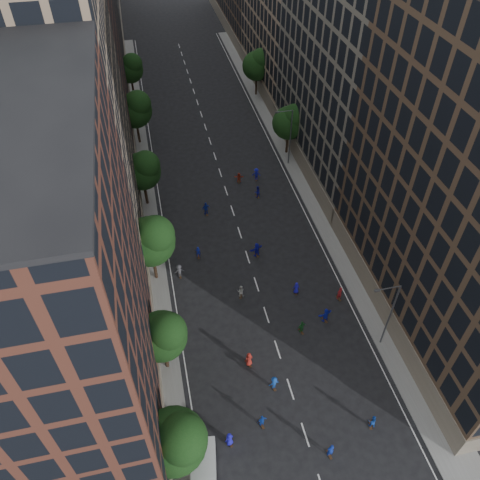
{
  "coord_description": "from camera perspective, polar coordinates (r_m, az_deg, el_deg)",
  "views": [
    {
      "loc": [
        -9.54,
        -11.72,
        41.25
      ],
      "look_at": [
        -0.71,
        28.11,
        2.0
      ],
      "focal_mm": 35.0,
      "sensor_mm": 36.0,
      "label": 1
    }
  ],
  "objects": [
    {
      "name": "skater_8",
      "position": [
        52.65,
        0.09,
        -6.29
      ],
      "size": [
        0.94,
        0.82,
        1.63
      ],
      "primitive_type": "imported",
      "rotation": [
        0.0,
        0.0,
        2.85
      ],
      "color": "#BABBB6",
      "rests_on": "ground"
    },
    {
      "name": "skater_7",
      "position": [
        53.5,
        12.03,
        -6.4
      ],
      "size": [
        0.74,
        0.58,
        1.81
      ],
      "primitive_type": "imported",
      "rotation": [
        0.0,
        0.0,
        3.38
      ],
      "color": "maroon",
      "rests_on": "ground"
    },
    {
      "name": "skater_14",
      "position": [
        65.62,
        2.12,
        5.86
      ],
      "size": [
        1.01,
        0.9,
        1.72
      ],
      "primitive_type": "imported",
      "rotation": [
        0.0,
        0.0,
        3.49
      ],
      "color": "#1315A0",
      "rests_on": "ground"
    },
    {
      "name": "cargo_van",
      "position": [
        42.64,
        -4.43,
        -26.07
      ],
      "size": [
        2.78,
        4.78,
        2.41
      ],
      "rotation": [
        0.0,
        0.0,
        -0.15
      ],
      "color": "silver",
      "rests_on": "ground"
    },
    {
      "name": "tree_left_4",
      "position": [
        76.17,
        -12.62,
        15.36
      ],
      "size": [
        5.4,
        5.4,
        9.08
      ],
      "color": "black",
      "rests_on": "ground"
    },
    {
      "name": "tree_left_5",
      "position": [
        90.85,
        -13.21,
        19.76
      ],
      "size": [
        4.8,
        4.8,
        8.33
      ],
      "color": "black",
      "rests_on": "ground"
    },
    {
      "name": "skater_2",
      "position": [
        46.15,
        15.8,
        -20.5
      ],
      "size": [
        0.89,
        0.78,
        1.54
      ],
      "primitive_type": "imported",
      "rotation": [
        0.0,
        0.0,
        2.83
      ],
      "color": "#1441AA",
      "rests_on": "ground"
    },
    {
      "name": "skater_1",
      "position": [
        44.17,
        10.97,
        -23.87
      ],
      "size": [
        0.67,
        0.47,
        1.76
      ],
      "primitive_type": "imported",
      "rotation": [
        0.0,
        0.0,
        3.21
      ],
      "color": "navy",
      "rests_on": "ground"
    },
    {
      "name": "bldg_left_c",
      "position": [
        75.45,
        -20.1,
        20.27
      ],
      "size": [
        14.0,
        20.0,
        28.0
      ],
      "primitive_type": "cube",
      "color": "#50291E",
      "rests_on": "ground"
    },
    {
      "name": "skater_5",
      "position": [
        51.31,
        10.4,
        -9.0
      ],
      "size": [
        1.77,
        0.98,
        1.82
      ],
      "primitive_type": "imported",
      "rotation": [
        0.0,
        0.0,
        3.42
      ],
      "color": "#151FAD",
      "rests_on": "ground"
    },
    {
      "name": "bldg_right_b",
      "position": [
        67.32,
        14.57,
        21.03
      ],
      "size": [
        14.0,
        28.0,
        33.0
      ],
      "primitive_type": "cube",
      "color": "#625B50",
      "rests_on": "ground"
    },
    {
      "name": "skater_17",
      "position": [
        68.4,
        -0.13,
        7.59
      ],
      "size": [
        1.47,
        0.75,
        1.52
      ],
      "primitive_type": "imported",
      "rotation": [
        0.0,
        0.0,
        2.92
      ],
      "color": "#AC2F1C",
      "rests_on": "ground"
    },
    {
      "name": "ground",
      "position": [
        66.84,
        -1.62,
        5.76
      ],
      "size": [
        240.0,
        240.0,
        0.0
      ],
      "primitive_type": "plane",
      "color": "black",
      "rests_on": "ground"
    },
    {
      "name": "skater_3",
      "position": [
        46.38,
        4.15,
        -17.02
      ],
      "size": [
        1.13,
        0.77,
        1.6
      ],
      "primitive_type": "imported",
      "rotation": [
        0.0,
        0.0,
        3.32
      ],
      "color": "#1441A3",
      "rests_on": "ground"
    },
    {
      "name": "skater_10",
      "position": [
        50.08,
        7.53,
        -10.49
      ],
      "size": [
        1.06,
        0.66,
        1.67
      ],
      "primitive_type": "imported",
      "rotation": [
        0.0,
        0.0,
        3.42
      ],
      "color": "#1A5924",
      "rests_on": "ground"
    },
    {
      "name": "tree_right_b",
      "position": [
        89.53,
        2.2,
        20.64
      ],
      "size": [
        5.2,
        5.2,
        8.83
      ],
      "color": "black",
      "rests_on": "ground"
    },
    {
      "name": "skater_12",
      "position": [
        53.37,
        6.87,
        -5.85
      ],
      "size": [
        0.84,
        0.62,
        1.57
      ],
      "primitive_type": "imported",
      "rotation": [
        0.0,
        0.0,
        2.97
      ],
      "color": "#1A15AF",
      "rests_on": "ground"
    },
    {
      "name": "bldg_left_b",
      "position": [
        53.48,
        -21.87,
        13.77
      ],
      "size": [
        14.0,
        26.0,
        34.0
      ],
      "primitive_type": "cube",
      "color": "#8D755C",
      "rests_on": "ground"
    },
    {
      "name": "skater_11",
      "position": [
        56.91,
        2.05,
        -1.21
      ],
      "size": [
        1.87,
        1.17,
        1.93
      ],
      "primitive_type": "imported",
      "rotation": [
        0.0,
        0.0,
        3.51
      ],
      "color": "#1617B5",
      "rests_on": "ground"
    },
    {
      "name": "streetlamp_near",
      "position": [
        47.55,
        17.7,
        -8.42
      ],
      "size": [
        2.64,
        0.22,
        9.06
      ],
      "color": "#595B60",
      "rests_on": "ground"
    },
    {
      "name": "streetlamp_far",
      "position": [
        70.11,
        6.01,
        12.67
      ],
      "size": [
        2.64,
        0.22,
        9.06
      ],
      "color": "#595B60",
      "rests_on": "ground"
    },
    {
      "name": "skater_4",
      "position": [
        44.66,
        2.71,
        -21.17
      ],
      "size": [
        0.98,
        0.55,
        1.57
      ],
      "primitive_type": "imported",
      "rotation": [
        0.0,
        0.0,
        3.34
      ],
      "color": "#153EAE",
      "rests_on": "ground"
    },
    {
      "name": "tree_left_2",
      "position": [
        51.28,
        -10.73,
        0.06
      ],
      "size": [
        5.6,
        5.6,
        9.45
      ],
      "color": "black",
      "rests_on": "ground"
    },
    {
      "name": "tree_left_0",
      "position": [
        38.6,
        -7.77,
        -23.06
      ],
      "size": [
        5.2,
        5.2,
        8.83
      ],
      "color": "black",
      "rests_on": "ground"
    },
    {
      "name": "bldg_left_a",
      "position": [
        35.98,
        -23.4,
        -7.92
      ],
      "size": [
        14.0,
        22.0,
        30.0
      ],
      "primitive_type": "cube",
      "color": "#50291E",
      "rests_on": "ground"
    },
    {
      "name": "skater_16",
      "position": [
        62.76,
        -4.16,
        3.82
      ],
      "size": [
        1.21,
        0.71,
        1.93
      ],
      "primitive_type": "imported",
      "rotation": [
        0.0,
        0.0,
        3.37
      ],
      "color": "navy",
      "rests_on": "ground"
    },
    {
      "name": "sidewalk_right",
      "position": [
        75.28,
        6.37,
        10.44
      ],
      "size": [
        4.0,
        105.0,
        0.15
      ],
      "primitive_type": "cube",
      "color": "slate",
      "rests_on": "ground"
    },
    {
      "name": "tree_right_a",
      "position": [
        72.5,
        6.15,
        14.21
      ],
      "size": [
        5.0,
        5.0,
        8.39
      ],
      "color": "black",
      "rests_on": "ground"
    },
    {
      "name": "skater_0",
      "position": [
        43.93,
        -1.29,
        -23.12
      ],
      "size": [
        0.93,
        0.77,
        1.64
      ],
      "primitive_type": "imported",
      "rotation": [
        0.0,
        0.0,
        3.49
      ],
      "color": "#1A17BB",
      "rests_on": "ground"
    },
    {
      "name": "skater_15",
      "position": [
        68.82,
        2.0,
        8.0
      ],
      "size": [
        1.33,
        0.94,
        1.88
      ],
      "primitive_type": "imported",
      "rotation": [
        0.0,
        0.0,
        2.93
      ],
      "color": "#13169E",
      "rests_on": "ground"
    },
    {
      "name": "tree_left_1",
      "position": [
        43.94,
        -9.33,
        -11.33
      ],
      "size": [
        4.8,
        4.8,
        8.21
      ],
      "color": "black",
      "rests_on": "ground"
    },
    {
      "name": "skater_9",
      "position": [
        55.02,
        -7.41,
        -3.78
      ],
      "size": [
        1.22,
        0.79,
        1.79
      ],
      "primitive_type": "imported",
      "rotation": [
        0.0,
        0.0,
        3.25
      ],
      "color": "#3A3A3F",
      "rests_on": "ground"
    },
    {
      "name": "skater_13",
      "position": [
        57.01,
        -5.13,
        -1.49
      ],
      "size": [
        0.62,
        0.42,
        1.65
      ],
      "primitive_type": "imported",
      "rotation": [
        0.0,
        0.0,
        3.09
      ],
      "color": "#1421A3",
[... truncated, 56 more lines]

